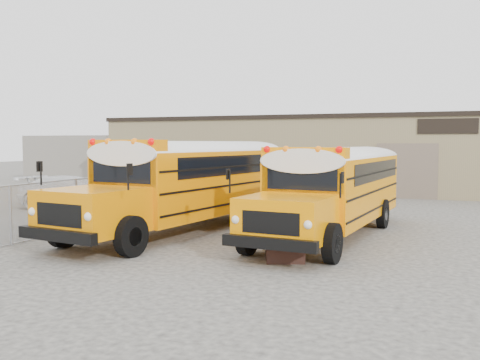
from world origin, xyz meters
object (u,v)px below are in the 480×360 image
(car_white, at_px, (71,193))
(school_bus_left, at_px, (271,169))
(school_bus_right, at_px, (374,174))
(car_dark, at_px, (157,183))
(tarp_bundle, at_px, (285,232))

(car_white, bearing_deg, school_bus_left, -64.83)
(school_bus_left, xyz_separation_m, school_bus_right, (4.54, 0.37, -0.13))
(car_white, distance_m, car_dark, 6.06)
(school_bus_left, xyz_separation_m, car_white, (-8.44, -3.35, -1.07))
(school_bus_right, relative_size, tarp_bundle, 7.07)
(school_bus_left, height_order, school_bus_right, school_bus_left)
(school_bus_left, relative_size, car_white, 2.11)
(school_bus_right, height_order, tarp_bundle, school_bus_right)
(car_dark, bearing_deg, tarp_bundle, -141.34)
(school_bus_left, distance_m, car_dark, 7.96)
(school_bus_left, xyz_separation_m, car_dark, (-7.44, 2.63, -1.01))
(tarp_bundle, xyz_separation_m, car_dark, (-11.00, 12.72, 0.08))
(school_bus_right, distance_m, car_dark, 12.23)
(car_dark, bearing_deg, school_bus_right, -102.87)
(school_bus_right, xyz_separation_m, car_white, (-12.98, -3.72, -0.94))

